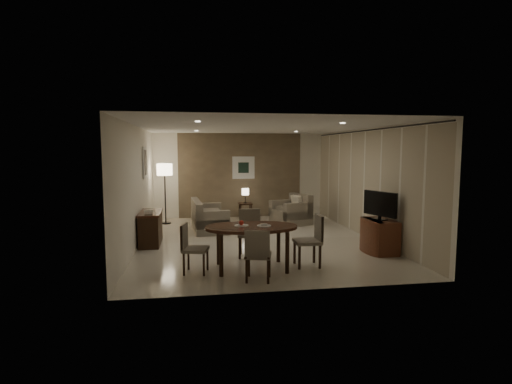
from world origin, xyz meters
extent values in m
cube|color=beige|center=(0.00, 0.00, 0.00)|extent=(5.50, 7.00, 0.00)
cube|color=white|center=(0.00, 0.00, 2.70)|extent=(5.50, 7.00, 0.00)
cube|color=#78644B|center=(0.00, 3.50, 1.35)|extent=(5.50, 0.00, 2.70)
cube|color=white|center=(-2.75, 0.00, 1.35)|extent=(0.00, 7.00, 2.70)
cube|color=white|center=(2.75, 0.00, 1.35)|extent=(0.00, 7.00, 2.70)
cube|color=#78644B|center=(0.00, 3.48, 1.35)|extent=(3.96, 0.03, 2.70)
cylinder|color=black|center=(2.68, 0.00, 2.64)|extent=(0.03, 6.80, 0.03)
cube|color=silver|center=(0.10, 3.46, 1.60)|extent=(0.72, 0.03, 0.72)
cube|color=black|center=(0.10, 3.44, 1.60)|extent=(0.34, 0.01, 0.34)
cube|color=silver|center=(-2.72, 1.20, 1.85)|extent=(0.03, 0.60, 0.80)
cube|color=gray|center=(-2.71, 1.20, 1.85)|extent=(0.01, 0.46, 0.64)
cylinder|color=white|center=(-1.40, -1.80, 2.69)|extent=(0.10, 0.10, 0.01)
cylinder|color=white|center=(1.40, -1.80, 2.69)|extent=(0.10, 0.10, 0.01)
cylinder|color=white|center=(-1.40, 1.80, 2.69)|extent=(0.10, 0.10, 0.01)
cylinder|color=white|center=(1.40, 1.80, 2.69)|extent=(0.10, 0.10, 0.01)
cylinder|color=white|center=(-0.65, -2.22, 0.80)|extent=(0.26, 0.26, 0.02)
cylinder|color=white|center=(-0.25, -2.32, 0.80)|extent=(0.26, 0.26, 0.02)
sphere|color=red|center=(-0.65, -2.22, 0.85)|extent=(0.09, 0.09, 0.09)
cube|color=white|center=(-0.25, -2.32, 0.82)|extent=(0.12, 0.08, 0.03)
cylinder|color=#3E3922|center=(0.09, 1.61, 0.01)|extent=(1.35, 1.35, 0.01)
camera|label=1|loc=(-1.49, -9.32, 2.16)|focal=28.00mm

